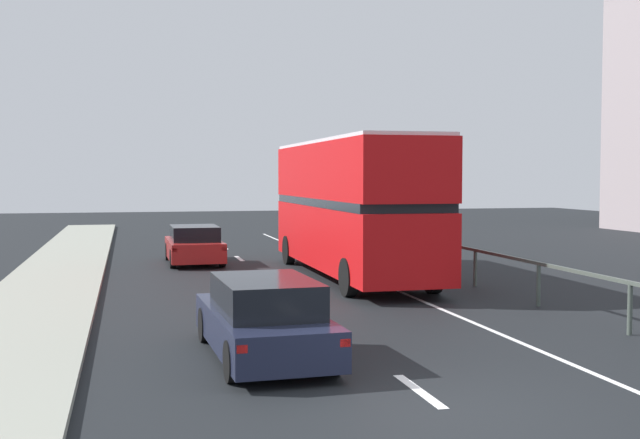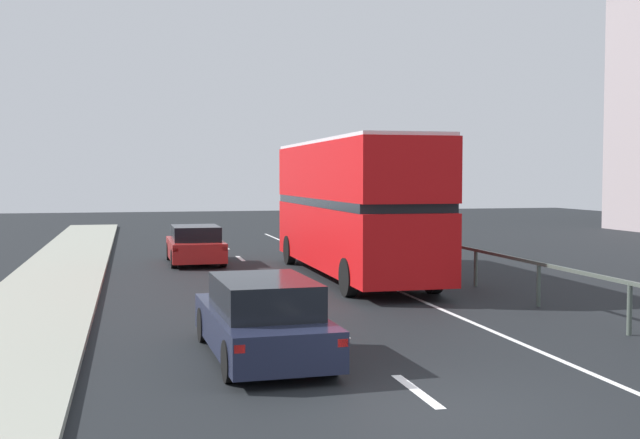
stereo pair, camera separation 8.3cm
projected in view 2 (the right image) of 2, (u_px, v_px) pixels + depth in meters
ground_plane at (443, 414)px, 10.37m from camera, size 73.31×120.00×0.10m
lane_paint_markings at (382, 302)px, 19.23m from camera, size 3.15×46.00×0.01m
bridge_side_railing at (505, 262)px, 20.33m from camera, size 0.10×42.00×1.06m
double_decker_bus_red at (352, 204)px, 23.97m from camera, size 2.59×10.68×4.17m
hatchback_car_near at (262, 319)px, 13.35m from camera, size 1.91×4.48×1.38m
sedan_car_ahead at (195, 245)px, 27.81m from camera, size 1.88×4.10×1.35m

